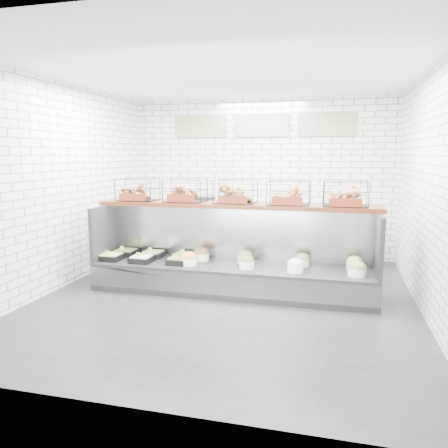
# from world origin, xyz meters

# --- Properties ---
(ground) EXTENTS (5.50, 5.50, 0.00)m
(ground) POSITION_xyz_m (0.00, 0.00, 0.00)
(ground) COLOR black
(ground) RESTS_ON ground
(room_shell) EXTENTS (5.02, 5.51, 3.01)m
(room_shell) POSITION_xyz_m (0.00, 0.60, 2.06)
(room_shell) COLOR white
(room_shell) RESTS_ON ground
(display_case) EXTENTS (4.00, 0.90, 1.20)m
(display_case) POSITION_xyz_m (-0.01, 0.35, 0.33)
(display_case) COLOR black
(display_case) RESTS_ON ground
(bagel_shelf) EXTENTS (4.10, 0.50, 0.40)m
(bagel_shelf) POSITION_xyz_m (0.00, 0.52, 1.38)
(bagel_shelf) COLOR #3B180C
(bagel_shelf) RESTS_ON display_case
(prep_counter) EXTENTS (4.00, 0.60, 1.20)m
(prep_counter) POSITION_xyz_m (0.00, 2.43, 0.47)
(prep_counter) COLOR #93969B
(prep_counter) RESTS_ON ground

